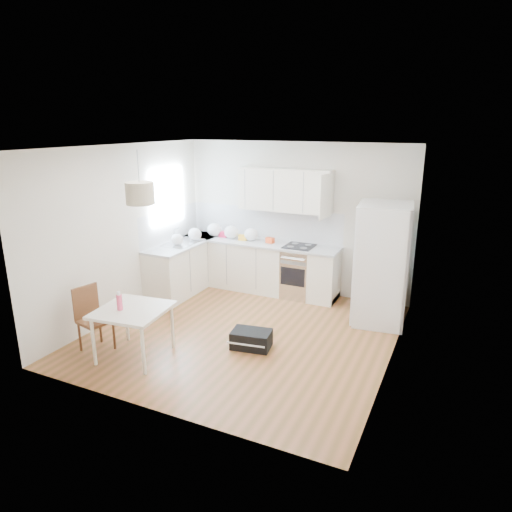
% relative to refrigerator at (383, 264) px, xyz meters
% --- Properties ---
extents(floor, '(4.20, 4.20, 0.00)m').
position_rel_refrigerator_xyz_m(floor, '(-1.72, -1.35, -0.93)').
color(floor, brown).
rests_on(floor, ground).
extents(ceiling, '(4.20, 4.20, 0.00)m').
position_rel_refrigerator_xyz_m(ceiling, '(-1.72, -1.35, 1.77)').
color(ceiling, white).
rests_on(ceiling, wall_back).
extents(wall_back, '(4.20, 0.00, 4.20)m').
position_rel_refrigerator_xyz_m(wall_back, '(-1.72, 0.75, 0.42)').
color(wall_back, silver).
rests_on(wall_back, floor).
extents(wall_left, '(0.00, 4.20, 4.20)m').
position_rel_refrigerator_xyz_m(wall_left, '(-3.82, -1.35, 0.42)').
color(wall_left, silver).
rests_on(wall_left, floor).
extents(wall_right, '(0.00, 4.20, 4.20)m').
position_rel_refrigerator_xyz_m(wall_right, '(0.38, -1.35, 0.42)').
color(wall_right, silver).
rests_on(wall_right, floor).
extents(window_glassblock, '(0.02, 1.00, 1.00)m').
position_rel_refrigerator_xyz_m(window_glassblock, '(-3.81, -0.20, 0.82)').
color(window_glassblock, '#BFE0F9').
rests_on(window_glassblock, wall_left).
extents(cabinets_back, '(3.00, 0.60, 0.88)m').
position_rel_refrigerator_xyz_m(cabinets_back, '(-2.32, 0.45, -0.49)').
color(cabinets_back, white).
rests_on(cabinets_back, floor).
extents(cabinets_left, '(0.60, 1.80, 0.88)m').
position_rel_refrigerator_xyz_m(cabinets_left, '(-3.52, -0.15, -0.49)').
color(cabinets_left, white).
rests_on(cabinets_left, floor).
extents(counter_back, '(3.02, 0.64, 0.04)m').
position_rel_refrigerator_xyz_m(counter_back, '(-2.32, 0.45, -0.03)').
color(counter_back, '#BBBDC0').
rests_on(counter_back, cabinets_back).
extents(counter_left, '(0.64, 1.82, 0.04)m').
position_rel_refrigerator_xyz_m(counter_left, '(-3.52, -0.15, -0.03)').
color(counter_left, '#BBBDC0').
rests_on(counter_left, cabinets_left).
extents(backsplash_back, '(3.00, 0.01, 0.58)m').
position_rel_refrigerator_xyz_m(backsplash_back, '(-2.32, 0.74, 0.28)').
color(backsplash_back, white).
rests_on(backsplash_back, wall_back).
extents(backsplash_left, '(0.01, 1.80, 0.58)m').
position_rel_refrigerator_xyz_m(backsplash_left, '(-3.81, -0.15, 0.28)').
color(backsplash_left, white).
rests_on(backsplash_left, wall_left).
extents(upper_cabinets, '(1.70, 0.32, 0.75)m').
position_rel_refrigerator_xyz_m(upper_cabinets, '(-1.87, 0.59, 0.95)').
color(upper_cabinets, white).
rests_on(upper_cabinets, wall_back).
extents(range_oven, '(0.50, 0.61, 0.88)m').
position_rel_refrigerator_xyz_m(range_oven, '(-1.52, 0.45, -0.49)').
color(range_oven, silver).
rests_on(range_oven, floor).
extents(sink, '(0.50, 0.80, 0.16)m').
position_rel_refrigerator_xyz_m(sink, '(-3.52, -0.20, -0.01)').
color(sink, silver).
rests_on(sink, counter_left).
extents(refrigerator, '(0.99, 1.03, 1.86)m').
position_rel_refrigerator_xyz_m(refrigerator, '(0.00, 0.00, 0.00)').
color(refrigerator, white).
rests_on(refrigerator, floor).
extents(dining_table, '(0.96, 0.96, 0.68)m').
position_rel_refrigerator_xyz_m(dining_table, '(-2.72, -2.58, -0.32)').
color(dining_table, beige).
rests_on(dining_table, floor).
extents(dining_chair, '(0.45, 0.45, 0.89)m').
position_rel_refrigerator_xyz_m(dining_chair, '(-3.31, -2.66, -0.48)').
color(dining_chair, '#4C2A17').
rests_on(dining_chair, floor).
extents(drink_bottle, '(0.08, 0.08, 0.25)m').
position_rel_refrigerator_xyz_m(drink_bottle, '(-2.84, -2.67, -0.12)').
color(drink_bottle, '#E84068').
rests_on(drink_bottle, dining_table).
extents(gym_bag, '(0.58, 0.43, 0.25)m').
position_rel_refrigerator_xyz_m(gym_bag, '(-1.42, -1.70, -0.81)').
color(gym_bag, black).
rests_on(gym_bag, floor).
extents(pendant_lamp, '(0.44, 0.44, 0.27)m').
position_rel_refrigerator_xyz_m(pendant_lamp, '(-2.57, -2.45, 1.25)').
color(pendant_lamp, '#C2B695').
rests_on(pendant_lamp, ceiling).
extents(grocery_bag_a, '(0.28, 0.24, 0.26)m').
position_rel_refrigerator_xyz_m(grocery_bag_a, '(-3.24, 0.47, 0.12)').
color(grocery_bag_a, white).
rests_on(grocery_bag_a, counter_back).
extents(grocery_bag_b, '(0.28, 0.23, 0.25)m').
position_rel_refrigerator_xyz_m(grocery_bag_b, '(-2.86, 0.44, 0.11)').
color(grocery_bag_b, white).
rests_on(grocery_bag_b, counter_back).
extents(grocery_bag_c, '(0.26, 0.22, 0.23)m').
position_rel_refrigerator_xyz_m(grocery_bag_c, '(-2.46, 0.46, 0.11)').
color(grocery_bag_c, white).
rests_on(grocery_bag_c, counter_back).
extents(grocery_bag_d, '(0.25, 0.21, 0.23)m').
position_rel_refrigerator_xyz_m(grocery_bag_d, '(-3.42, 0.05, 0.10)').
color(grocery_bag_d, white).
rests_on(grocery_bag_d, counter_back).
extents(grocery_bag_e, '(0.23, 0.19, 0.20)m').
position_rel_refrigerator_xyz_m(grocery_bag_e, '(-3.52, -0.37, 0.09)').
color(grocery_bag_e, white).
rests_on(grocery_bag_e, counter_left).
extents(snack_orange, '(0.17, 0.13, 0.10)m').
position_rel_refrigerator_xyz_m(snack_orange, '(-2.08, 0.45, 0.04)').
color(snack_orange, red).
rests_on(snack_orange, counter_back).
extents(snack_yellow, '(0.16, 0.12, 0.10)m').
position_rel_refrigerator_xyz_m(snack_yellow, '(-2.62, 0.43, 0.04)').
color(snack_yellow, yellow).
rests_on(snack_yellow, counter_back).
extents(snack_red, '(0.16, 0.10, 0.11)m').
position_rel_refrigerator_xyz_m(snack_red, '(-3.06, 0.48, 0.05)').
color(snack_red, '#B41635').
rests_on(snack_red, counter_back).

